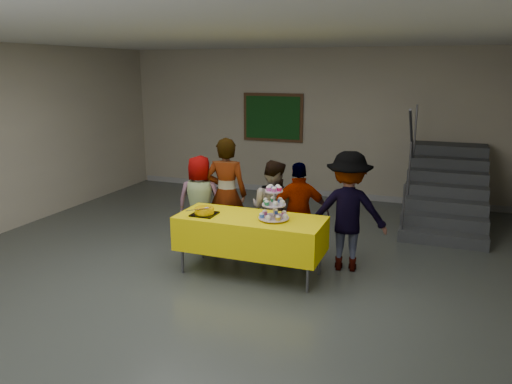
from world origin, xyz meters
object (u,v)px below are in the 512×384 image
schoolchild_b (226,194)px  noticeboard (273,118)px  bear_cake (204,210)px  schoolchild_c (273,209)px  schoolchild_d (299,213)px  cupcake_stand (274,206)px  staircase (445,192)px  bake_table (250,233)px  schoolchild_e (348,211)px  schoolchild_a (200,202)px

schoolchild_b → noticeboard: bearing=-92.9°
bear_cake → noticeboard: (-0.59, 4.41, 0.77)m
schoolchild_c → schoolchild_d: bearing=-175.6°
cupcake_stand → staircase: 4.04m
bake_table → schoolchild_c: 0.69m
schoolchild_e → schoolchild_a: bearing=-11.1°
noticeboard → bake_table: bearing=-74.7°
schoolchild_a → staircase: (3.39, 2.76, -0.20)m
schoolchild_a → schoolchild_d: bearing=163.3°
schoolchild_a → schoolchild_e: bearing=164.1°
schoolchild_e → staircase: size_ratio=0.66×
staircase → schoolchild_a: bearing=-140.9°
schoolchild_c → noticeboard: noticeboard is taller
bake_table → bear_cake: bear_cake is taller
schoolchild_c → noticeboard: (-1.25, 3.62, 0.90)m
schoolchild_e → noticeboard: (-2.30, 3.67, 0.81)m
cupcake_stand → schoolchild_a: (-1.39, 0.71, -0.26)m
cupcake_stand → bake_table: bearing=176.8°
bake_table → schoolchild_c: (0.07, 0.68, 0.14)m
schoolchild_c → noticeboard: bearing=-59.5°
bake_table → bear_cake: (-0.59, -0.12, 0.27)m
schoolchild_d → schoolchild_e: schoolchild_e is taller
schoolchild_d → staircase: size_ratio=0.58×
bake_table → schoolchild_d: 0.79m
schoolchild_a → noticeboard: (-0.10, 3.60, 0.91)m
bake_table → staircase: (2.32, 3.46, -0.07)m
schoolchild_a → noticeboard: 3.71m
schoolchild_c → schoolchild_b: bearing=5.0°
schoolchild_b → staircase: 4.04m
cupcake_stand → schoolchild_c: (-0.25, 0.69, -0.26)m
schoolchild_b → noticeboard: 3.65m
bake_table → schoolchild_c: bearing=84.2°
schoolchild_a → schoolchild_c: (1.14, -0.02, 0.01)m
schoolchild_a → noticeboard: size_ratio=1.06×
schoolchild_a → staircase: 4.38m
bear_cake → schoolchild_b: size_ratio=0.22×
schoolchild_c → staircase: (2.25, 2.78, -0.21)m
cupcake_stand → schoolchild_c: bearing=109.8°
bear_cake → schoolchild_c: 1.04m
bear_cake → staircase: (2.91, 3.58, -0.34)m
staircase → schoolchild_b: bearing=-138.0°
bake_table → cupcake_stand: bearing=-3.2°
cupcake_stand → schoolchild_e: size_ratio=0.28×
bake_table → schoolchild_e: schoolchild_e is taller
schoolchild_a → schoolchild_b: (0.40, 0.06, 0.14)m
bake_table → noticeboard: (-1.18, 4.29, 1.04)m
bake_table → noticeboard: 4.57m
bake_table → schoolchild_c: size_ratio=1.35×
schoolchild_d → schoolchild_e: 0.66m
cupcake_stand → bear_cake: (-0.91, -0.10, -0.12)m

